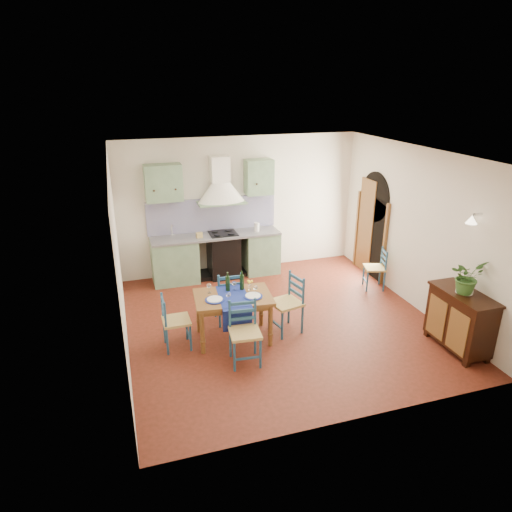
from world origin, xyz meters
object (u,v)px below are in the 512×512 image
(dining_table, at_px, (233,301))
(sideboard, at_px, (460,319))
(chair_near, at_px, (245,332))
(potted_plant, at_px, (467,277))

(dining_table, xyz_separation_m, sideboard, (3.14, -1.28, -0.15))
(chair_near, bearing_deg, dining_table, 89.23)
(dining_table, relative_size, sideboard, 1.18)
(chair_near, relative_size, sideboard, 0.88)
(chair_near, distance_m, potted_plant, 3.29)
(sideboard, distance_m, potted_plant, 0.68)
(dining_table, bearing_deg, sideboard, -22.15)
(chair_near, xyz_separation_m, sideboard, (3.15, -0.63, 0.03))
(chair_near, xyz_separation_m, potted_plant, (3.15, -0.62, 0.71))
(sideboard, xyz_separation_m, potted_plant, (-0.00, 0.01, 0.68))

